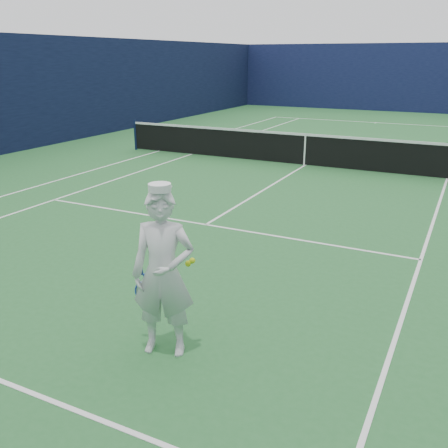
% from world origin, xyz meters
% --- Properties ---
extents(ground, '(80.00, 80.00, 0.00)m').
position_xyz_m(ground, '(0.00, 0.00, 0.00)').
color(ground, '#26642E').
rests_on(ground, ground).
extents(court_markings, '(11.03, 23.83, 0.01)m').
position_xyz_m(court_markings, '(0.00, 0.00, 0.00)').
color(court_markings, white).
rests_on(court_markings, ground).
extents(windscreen_fence, '(20.12, 36.12, 4.00)m').
position_xyz_m(windscreen_fence, '(0.00, 0.00, 2.00)').
color(windscreen_fence, '#10163D').
rests_on(windscreen_fence, ground).
extents(tennis_net, '(12.88, 0.09, 1.07)m').
position_xyz_m(tennis_net, '(0.00, 0.00, 0.55)').
color(tennis_net, '#141E4C').
rests_on(tennis_net, ground).
extents(tennis_player, '(0.89, 0.67, 2.00)m').
position_xyz_m(tennis_player, '(1.76, -10.60, 0.97)').
color(tennis_player, silver).
rests_on(tennis_player, ground).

